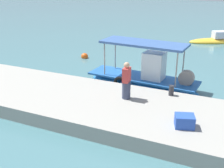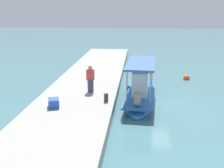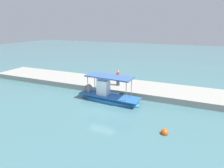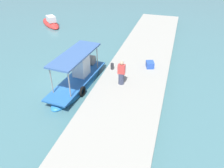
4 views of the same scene
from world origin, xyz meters
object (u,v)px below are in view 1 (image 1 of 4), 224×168
at_px(mooring_bollard, 171,90).
at_px(fisherman_near_bollard, 126,82).
at_px(marker_buoy, 85,57).
at_px(main_fishing_boat, 144,80).
at_px(moored_boat_mid, 216,41).
at_px(cargo_crate, 185,121).

bearing_deg(mooring_bollard, fisherman_near_bollard, -146.37).
relative_size(mooring_bollard, marker_buoy, 0.90).
xyz_separation_m(main_fishing_boat, marker_buoy, (-6.02, 3.89, -0.35)).
distance_m(fisherman_near_bollard, marker_buoy, 9.46).
bearing_deg(main_fishing_boat, marker_buoy, 147.15).
height_order(main_fishing_boat, fisherman_near_bollard, main_fishing_boat).
height_order(mooring_bollard, moored_boat_mid, mooring_bollard).
distance_m(main_fishing_boat, moored_boat_mid, 13.88).
bearing_deg(mooring_bollard, cargo_crate, -67.49).
relative_size(main_fishing_boat, fisherman_near_bollard, 3.79).
bearing_deg(marker_buoy, fisherman_near_bollard, -48.72).
bearing_deg(cargo_crate, main_fishing_boat, 123.44).
bearing_deg(moored_boat_mid, marker_buoy, -131.71).
bearing_deg(cargo_crate, mooring_bollard, 112.51).
height_order(fisherman_near_bollard, cargo_crate, fisherman_near_bollard).
relative_size(fisherman_near_bollard, mooring_bollard, 3.58).
bearing_deg(cargo_crate, moored_boat_mid, 91.38).
xyz_separation_m(marker_buoy, moored_boat_mid, (8.67, 9.73, 0.07)).
relative_size(mooring_bollard, cargo_crate, 0.69).
relative_size(fisherman_near_bollard, cargo_crate, 2.46).
xyz_separation_m(cargo_crate, marker_buoy, (-9.11, 8.57, -0.76)).
xyz_separation_m(fisherman_near_bollard, marker_buoy, (-6.18, 7.04, -1.31)).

